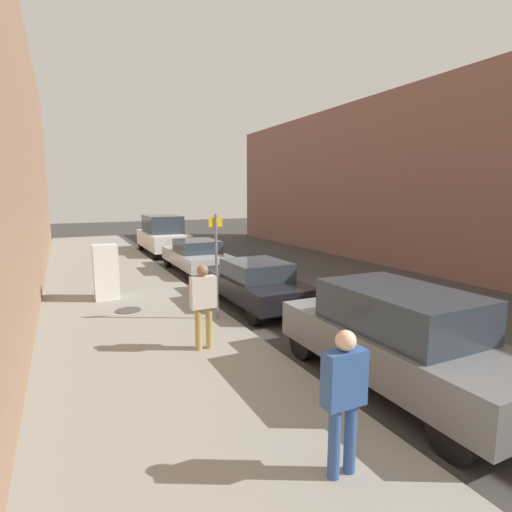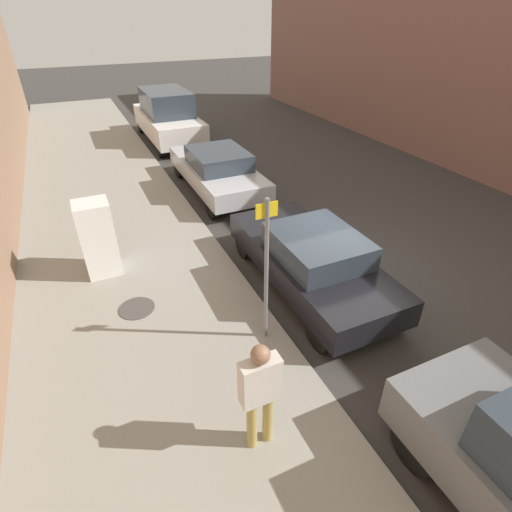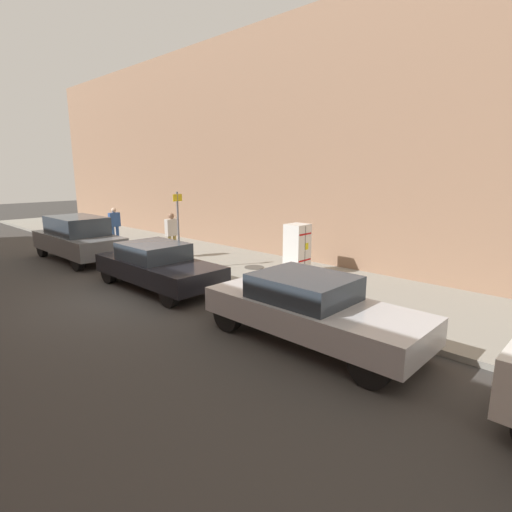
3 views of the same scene
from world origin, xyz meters
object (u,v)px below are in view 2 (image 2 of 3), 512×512
object	(u,v)px
discarded_refrigerator	(98,238)
parked_van_white	(168,117)
street_sign_post	(266,266)
parked_sedan_dark	(311,259)
parked_sedan_silver	(217,170)
pedestrian_walking_far	(260,390)

from	to	relation	value
discarded_refrigerator	parked_van_white	size ratio (longest dim) A/B	0.32
street_sign_post	parked_sedan_dark	xyz separation A→B (m)	(1.59, 1.08, -0.92)
discarded_refrigerator	parked_sedan_dark	bearing A→B (deg)	-30.02
discarded_refrigerator	street_sign_post	xyz separation A→B (m)	(2.36, -3.36, 0.67)
parked_van_white	parked_sedan_dark	bearing A→B (deg)	-90.00
discarded_refrigerator	street_sign_post	distance (m)	4.16
street_sign_post	parked_sedan_dark	world-z (taller)	street_sign_post
parked_sedan_silver	parked_van_white	xyz separation A→B (m)	(0.00, 6.17, 0.32)
discarded_refrigerator	pedestrian_walking_far	size ratio (longest dim) A/B	0.94
parked_van_white	street_sign_post	bearing A→B (deg)	-96.98
pedestrian_walking_far	parked_van_white	bearing A→B (deg)	-55.98
discarded_refrigerator	parked_van_white	xyz separation A→B (m)	(3.95, 9.60, 0.09)
parked_sedan_dark	pedestrian_walking_far	bearing A→B (deg)	-131.38
street_sign_post	pedestrian_walking_far	world-z (taller)	street_sign_post
pedestrian_walking_far	parked_sedan_silver	size ratio (longest dim) A/B	0.38
pedestrian_walking_far	street_sign_post	bearing A→B (deg)	-74.12
street_sign_post	parked_van_white	xyz separation A→B (m)	(1.59, 12.96, -0.57)
parked_van_white	pedestrian_walking_far	bearing A→B (deg)	-99.81
pedestrian_walking_far	parked_sedan_silver	bearing A→B (deg)	-62.70
pedestrian_walking_far	parked_sedan_dark	bearing A→B (deg)	-87.55
discarded_refrigerator	parked_van_white	bearing A→B (deg)	67.63
street_sign_post	pedestrian_walking_far	xyz separation A→B (m)	(-0.97, -1.82, -0.46)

